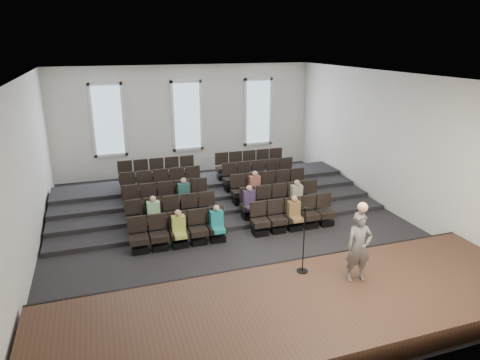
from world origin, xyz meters
The scene contains 14 objects.
ground centered at (0.00, 0.00, 0.00)m, with size 14.00×14.00×0.00m, color black.
ceiling centered at (0.00, 0.00, 5.01)m, with size 12.00×14.00×0.02m, color white.
wall_back centered at (0.00, 7.02, 2.50)m, with size 12.00×0.04×5.00m, color silver.
wall_front centered at (0.00, -7.02, 2.50)m, with size 12.00×0.04×5.00m, color silver.
wall_left centered at (-6.02, 0.00, 2.50)m, with size 0.04×14.00×5.00m, color silver.
wall_right centered at (6.02, 0.00, 2.50)m, with size 0.04×14.00×5.00m, color silver.
stage centered at (0.00, -5.10, 0.25)m, with size 11.80×3.60×0.50m, color #3D281A.
stage_lip centered at (0.00, -3.33, 0.25)m, with size 11.80×0.06×0.52m, color black.
risers centered at (0.00, 3.17, 0.20)m, with size 11.80×4.80×0.60m.
seating_rows centered at (0.00, 1.54, 0.68)m, with size 6.80×4.70×1.67m.
windows centered at (0.00, 6.95, 2.70)m, with size 8.44×0.10×3.24m.
audience centered at (0.00, 0.32, 0.81)m, with size 5.45×2.64×1.10m.
speaker centered at (1.63, -4.68, 1.36)m, with size 0.63×0.41×1.73m, color #5D5B58.
mic_stand centered at (0.56, -3.93, 1.01)m, with size 0.29×0.29×1.73m.
Camera 1 is at (-3.95, -12.42, 6.03)m, focal length 32.00 mm.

